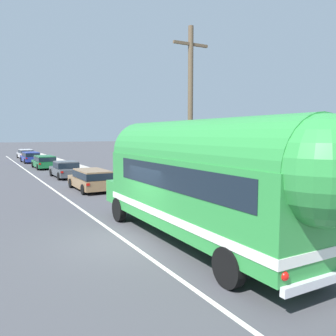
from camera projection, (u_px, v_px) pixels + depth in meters
The scene contains 10 objects.
ground_plane at pixel (127, 242), 11.83m from camera, with size 300.00×300.00×0.00m, color #424247.
lane_markings at pixel (83, 189), 23.13m from camera, with size 4.02×80.00×0.01m.
sidewalk_slab at pixel (139, 188), 22.93m from camera, with size 2.19×90.00×0.15m, color #ADA89E.
utility_pole at pixel (190, 117), 15.99m from camera, with size 1.80×0.24×8.50m.
painted_bus at pixel (205, 177), 10.94m from camera, with size 2.61×11.76×4.12m.
car_lead at pixel (91, 178), 22.37m from camera, with size 2.00×4.49×1.37m.
car_second at pixel (66, 169), 29.04m from camera, with size 2.01×4.46×1.37m.
car_third at pixel (44, 161), 36.43m from camera, with size 2.00×4.71×1.37m.
car_fourth at pixel (31, 156), 43.90m from camera, with size 2.01×4.64×1.37m.
car_fifth at pixel (26, 153), 51.21m from camera, with size 2.03×4.70×1.37m.
Camera 1 is at (-4.36, -10.76, 3.67)m, focal length 37.09 mm.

